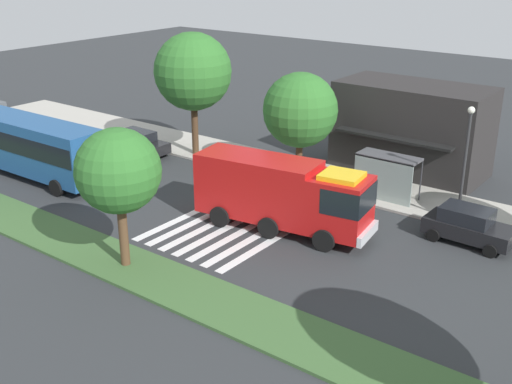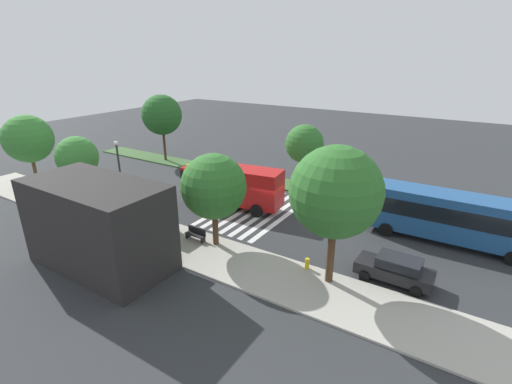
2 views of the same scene
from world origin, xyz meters
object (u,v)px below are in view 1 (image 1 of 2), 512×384
at_px(sidewalk_tree_west, 300,110).
at_px(fire_hydrant, 209,155).
at_px(street_lamp, 466,156).
at_px(sidewalk_tree_far_west, 193,72).
at_px(parked_car_mid, 139,142).
at_px(bench_near_shelter, 324,176).
at_px(transit_bus, 29,143).
at_px(fire_truck, 286,193).
at_px(parked_car_east, 468,225).
at_px(bus_stop_shelter, 386,169).
at_px(median_tree_far_west, 118,172).

height_order(sidewalk_tree_west, fire_hydrant, sidewalk_tree_west).
xyz_separation_m(street_lamp, sidewalk_tree_far_west, (-18.62, 0.40, 2.01)).
distance_m(parked_car_mid, sidewalk_tree_west, 12.47).
bearing_deg(bench_near_shelter, sidewalk_tree_far_west, -178.40).
height_order(parked_car_mid, street_lamp, street_lamp).
height_order(transit_bus, sidewalk_tree_west, sidewalk_tree_west).
height_order(fire_truck, sidewalk_tree_west, sidewalk_tree_west).
distance_m(fire_truck, parked_car_east, 8.97).
xyz_separation_m(bus_stop_shelter, bench_near_shelter, (-4.00, 0.03, -1.30)).
height_order(transit_bus, sidewalk_tree_far_west, sidewalk_tree_far_west).
bearing_deg(sidewalk_tree_west, street_lamp, -2.26).
height_order(sidewalk_tree_west, median_tree_far_west, sidewalk_tree_west).
relative_size(bench_near_shelter, street_lamp, 0.26).
xyz_separation_m(parked_car_east, bus_stop_shelter, (-5.67, 2.45, 0.99)).
xyz_separation_m(fire_truck, sidewalk_tree_west, (-3.45, 6.41, 2.39)).
height_order(median_tree_far_west, fire_hydrant, median_tree_far_west).
relative_size(transit_bus, street_lamp, 1.88).
distance_m(bus_stop_shelter, bench_near_shelter, 4.20).
bearing_deg(median_tree_far_west, parked_car_mid, 134.81).
distance_m(parked_car_mid, bench_near_shelter, 13.58).
relative_size(parked_car_east, sidewalk_tree_far_west, 0.52).
xyz_separation_m(street_lamp, sidewalk_tree_west, (-10.14, 0.40, 0.70)).
bearing_deg(bus_stop_shelter, bench_near_shelter, 179.55).
xyz_separation_m(fire_truck, fire_hydrant, (-10.28, 5.91, -1.57)).
bearing_deg(median_tree_far_west, transit_bus, 161.23).
distance_m(parked_car_mid, sidewalk_tree_far_west, 6.29).
relative_size(street_lamp, sidewalk_tree_west, 0.93).
height_order(bench_near_shelter, fire_hydrant, bench_near_shelter).
bearing_deg(parked_car_east, median_tree_far_west, -132.94).
bearing_deg(transit_bus, bench_near_shelter, -149.13).
distance_m(median_tree_far_west, fire_hydrant, 15.58).
distance_m(bus_stop_shelter, sidewalk_tree_far_west, 14.61).
distance_m(bus_stop_shelter, median_tree_far_west, 15.52).
distance_m(bench_near_shelter, fire_hydrant, 8.48).
distance_m(parked_car_mid, parked_car_east, 23.02).
xyz_separation_m(sidewalk_tree_far_west, fire_hydrant, (1.65, -0.50, -5.26)).
xyz_separation_m(parked_car_mid, parked_car_east, (23.02, 0.00, 0.05)).
xyz_separation_m(bus_stop_shelter, street_lamp, (4.53, -0.65, 1.86)).
relative_size(parked_car_east, street_lamp, 0.69).
bearing_deg(median_tree_far_west, bench_near_shelter, 83.24).
relative_size(fire_truck, fire_hydrant, 13.45).
bearing_deg(fire_truck, parked_car_east, 20.16).
bearing_deg(parked_car_mid, fire_hydrant, 19.87).
bearing_deg(parked_car_east, parked_car_mid, -178.90).
xyz_separation_m(bus_stop_shelter, sidewalk_tree_west, (-5.61, -0.25, 2.56)).
distance_m(fire_truck, parked_car_mid, 15.81).
height_order(parked_car_east, street_lamp, street_lamp).
xyz_separation_m(parked_car_east, sidewalk_tree_far_west, (-19.76, 2.20, 4.86)).
bearing_deg(street_lamp, median_tree_far_west, -127.02).
xyz_separation_m(street_lamp, fire_hydrant, (-16.97, -0.10, -3.25)).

